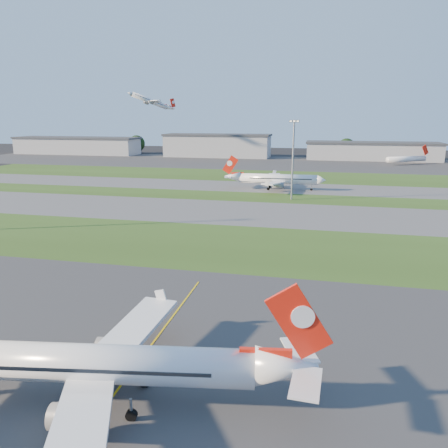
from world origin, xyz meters
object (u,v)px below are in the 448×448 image
(airliner_parked, at_px, (105,365))
(mini_jet_near, at_px, (407,159))
(airliner_taxiing, at_px, (277,179))
(light_mast_centre, at_px, (293,155))

(airliner_parked, relative_size, mini_jet_near, 1.43)
(airliner_taxiing, distance_m, mini_jet_near, 120.29)
(light_mast_centre, bearing_deg, airliner_parked, -95.27)
(airliner_taxiing, distance_m, light_mast_centre, 23.47)
(airliner_parked, bearing_deg, airliner_taxiing, 79.69)
(airliner_taxiing, relative_size, mini_jet_near, 1.42)
(mini_jet_near, xyz_separation_m, light_mast_centre, (-56.43, -121.98, 11.53))
(airliner_parked, bearing_deg, light_mast_centre, 75.90)
(airliner_parked, height_order, airliner_taxiing, airliner_parked)
(mini_jet_near, relative_size, light_mast_centre, 0.97)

